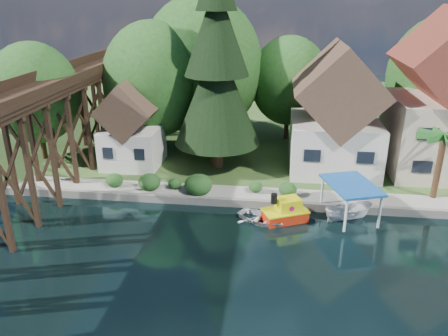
{
  "coord_description": "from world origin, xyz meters",
  "views": [
    {
      "loc": [
        1.86,
        -21.9,
        15.09
      ],
      "look_at": [
        -1.58,
        6.0,
        3.92
      ],
      "focal_mm": 35.0,
      "sensor_mm": 36.0,
      "label": 1
    }
  ],
  "objects_px": {
    "house_left": "(336,118)",
    "house_center": "(444,105)",
    "conifer": "(217,67)",
    "tugboat": "(286,212)",
    "shed": "(132,130)",
    "boat_white_a": "(261,217)",
    "palm_tree": "(444,139)",
    "boat_canopy": "(349,205)",
    "trestle_bridge": "(19,144)"
  },
  "relations": [
    {
      "from": "house_left",
      "to": "house_center",
      "type": "height_order",
      "value": "house_center"
    },
    {
      "from": "conifer",
      "to": "tugboat",
      "type": "xyz_separation_m",
      "value": [
        6.12,
        -8.7,
        -8.75
      ]
    },
    {
      "from": "house_left",
      "to": "shed",
      "type": "relative_size",
      "value": 1.4
    },
    {
      "from": "conifer",
      "to": "boat_white_a",
      "type": "distance_m",
      "value": 13.57
    },
    {
      "from": "conifer",
      "to": "palm_tree",
      "type": "distance_m",
      "value": 18.5
    },
    {
      "from": "shed",
      "to": "boat_canopy",
      "type": "height_order",
      "value": "shed"
    },
    {
      "from": "conifer",
      "to": "boat_canopy",
      "type": "distance_m",
      "value": 15.63
    },
    {
      "from": "house_center",
      "to": "conifer",
      "type": "height_order",
      "value": "conifer"
    },
    {
      "from": "boat_white_a",
      "to": "trestle_bridge",
      "type": "bearing_deg",
      "value": 121.93
    },
    {
      "from": "conifer",
      "to": "boat_white_a",
      "type": "xyz_separation_m",
      "value": [
        4.41,
        -9.1,
        -9.06
      ]
    },
    {
      "from": "trestle_bridge",
      "to": "shed",
      "type": "distance_m",
      "value": 10.69
    },
    {
      "from": "trestle_bridge",
      "to": "conifer",
      "type": "xyz_separation_m",
      "value": [
        12.71,
        9.72,
        4.08
      ]
    },
    {
      "from": "shed",
      "to": "tugboat",
      "type": "bearing_deg",
      "value": -30.99
    },
    {
      "from": "shed",
      "to": "boat_canopy",
      "type": "bearing_deg",
      "value": -22.74
    },
    {
      "from": "palm_tree",
      "to": "tugboat",
      "type": "height_order",
      "value": "palm_tree"
    },
    {
      "from": "shed",
      "to": "conifer",
      "type": "bearing_deg",
      "value": 2.92
    },
    {
      "from": "boat_white_a",
      "to": "boat_canopy",
      "type": "bearing_deg",
      "value": -50.61
    },
    {
      "from": "house_center",
      "to": "boat_white_a",
      "type": "distance_m",
      "value": 19.3
    },
    {
      "from": "house_left",
      "to": "tugboat",
      "type": "xyz_separation_m",
      "value": [
        -4.17,
        -9.8,
        -4.46
      ]
    },
    {
      "from": "conifer",
      "to": "house_center",
      "type": "bearing_deg",
      "value": 4.76
    },
    {
      "from": "shed",
      "to": "conifer",
      "type": "xyz_separation_m",
      "value": [
        7.71,
        0.39,
        5.6
      ]
    },
    {
      "from": "house_left",
      "to": "boat_white_a",
      "type": "height_order",
      "value": "house_left"
    },
    {
      "from": "tugboat",
      "to": "palm_tree",
      "type": "bearing_deg",
      "value": 20.23
    },
    {
      "from": "trestle_bridge",
      "to": "house_center",
      "type": "relative_size",
      "value": 3.18
    },
    {
      "from": "boat_canopy",
      "to": "palm_tree",
      "type": "bearing_deg",
      "value": 27.26
    },
    {
      "from": "house_center",
      "to": "conifer",
      "type": "xyz_separation_m",
      "value": [
        -19.29,
        -1.61,
        3.01
      ]
    },
    {
      "from": "trestle_bridge",
      "to": "palm_tree",
      "type": "relative_size",
      "value": 8.06
    },
    {
      "from": "trestle_bridge",
      "to": "house_left",
      "type": "height_order",
      "value": "house_left"
    },
    {
      "from": "shed",
      "to": "boat_canopy",
      "type": "xyz_separation_m",
      "value": [
        18.29,
        -7.67,
        -2.61
      ]
    },
    {
      "from": "house_left",
      "to": "house_center",
      "type": "xyz_separation_m",
      "value": [
        9.0,
        0.5,
        1.28
      ]
    },
    {
      "from": "conifer",
      "to": "boat_canopy",
      "type": "bearing_deg",
      "value": -37.31
    },
    {
      "from": "house_center",
      "to": "shed",
      "type": "xyz_separation_m",
      "value": [
        -27.0,
        -2.0,
        -2.59
      ]
    },
    {
      "from": "boat_white_a",
      "to": "tugboat",
      "type": "bearing_deg",
      "value": -46.95
    },
    {
      "from": "palm_tree",
      "to": "boat_white_a",
      "type": "height_order",
      "value": "palm_tree"
    },
    {
      "from": "house_center",
      "to": "boat_canopy",
      "type": "bearing_deg",
      "value": -132.01
    },
    {
      "from": "trestle_bridge",
      "to": "house_center",
      "type": "distance_m",
      "value": 33.96
    },
    {
      "from": "shed",
      "to": "palm_tree",
      "type": "relative_size",
      "value": 1.43
    },
    {
      "from": "boat_white_a",
      "to": "boat_canopy",
      "type": "xyz_separation_m",
      "value": [
        6.17,
        1.04,
        0.85
      ]
    },
    {
      "from": "boat_white_a",
      "to": "boat_canopy",
      "type": "relative_size",
      "value": 0.7
    },
    {
      "from": "tugboat",
      "to": "boat_white_a",
      "type": "distance_m",
      "value": 1.78
    },
    {
      "from": "house_center",
      "to": "tugboat",
      "type": "bearing_deg",
      "value": -141.96
    },
    {
      "from": "shed",
      "to": "house_center",
      "type": "bearing_deg",
      "value": 4.24
    },
    {
      "from": "conifer",
      "to": "boat_white_a",
      "type": "relative_size",
      "value": 5.17
    },
    {
      "from": "house_left",
      "to": "boat_white_a",
      "type": "xyz_separation_m",
      "value": [
        -5.88,
        -10.21,
        -4.77
      ]
    },
    {
      "from": "conifer",
      "to": "trestle_bridge",
      "type": "bearing_deg",
      "value": -142.6
    },
    {
      "from": "house_left",
      "to": "tugboat",
      "type": "distance_m",
      "value": 11.55
    },
    {
      "from": "house_center",
      "to": "tugboat",
      "type": "height_order",
      "value": "house_center"
    },
    {
      "from": "conifer",
      "to": "palm_tree",
      "type": "bearing_deg",
      "value": -14.51
    },
    {
      "from": "house_left",
      "to": "palm_tree",
      "type": "height_order",
      "value": "house_left"
    },
    {
      "from": "palm_tree",
      "to": "shed",
      "type": "bearing_deg",
      "value": 170.7
    }
  ]
}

